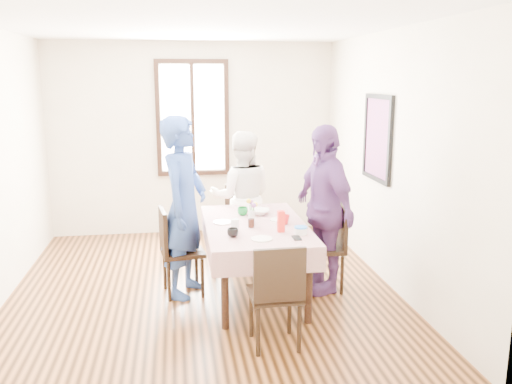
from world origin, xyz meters
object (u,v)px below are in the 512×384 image
chair_right (324,248)px  person_right (323,209)px  dining_table (255,260)px  chair_left (183,251)px  chair_near (275,294)px  person_left (183,207)px  chair_far (242,224)px  person_far (242,197)px

chair_right → person_right: person_right is taller
dining_table → chair_left: (-0.74, 0.15, 0.08)m
chair_left → chair_near: size_ratio=1.00×
person_right → person_left: bearing=-107.8°
chair_far → chair_near: (0.00, -2.15, 0.00)m
chair_left → person_right: person_right is taller
person_far → person_right: (0.72, -1.01, 0.08)m
chair_right → person_far: person_far is taller
chair_right → person_right: (-0.02, -0.00, 0.42)m
chair_left → person_far: bearing=132.9°
person_left → person_far: person_left is taller
chair_right → person_left: bearing=92.3°
chair_near → person_left: size_ratio=0.49×
chair_far → person_far: (0.00, -0.02, 0.34)m
dining_table → chair_near: (0.00, -1.07, 0.08)m
chair_far → person_left: person_left is taller
chair_left → chair_far: (0.74, 0.93, 0.00)m
chair_left → person_right: bearing=78.1°
chair_right → chair_near: bearing=152.8°
chair_far → person_right: bearing=131.6°
chair_far → chair_near: size_ratio=1.00×
chair_left → chair_far: same height
dining_table → person_left: 0.91m
person_far → person_right: person_right is taller
person_left → person_far: bearing=-15.7°
person_left → person_far: (0.72, 0.91, -0.13)m
person_left → chair_near: bearing=-127.0°
chair_right → person_left: 1.53m
chair_left → chair_near: (0.74, -1.22, 0.00)m
chair_left → chair_near: 1.42m
chair_near → dining_table: bearing=88.9°
dining_table → person_far: person_far is taller
chair_left → person_left: (0.02, 0.00, 0.47)m
dining_table → chair_right: bearing=3.8°
chair_right → chair_near: 1.34m
dining_table → chair_far: bearing=90.0°
person_right → chair_far: bearing=-158.9°
chair_left → dining_table: bearing=70.7°
chair_left → person_left: person_left is taller
dining_table → chair_left: 0.75m
chair_near → person_left: bearing=119.3°
chair_far → chair_left: bearing=58.2°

